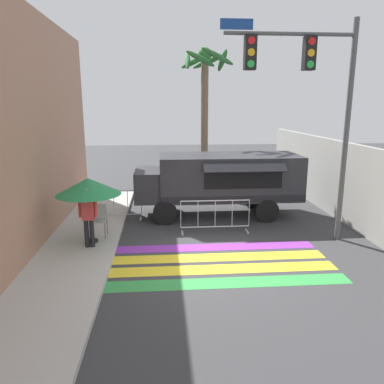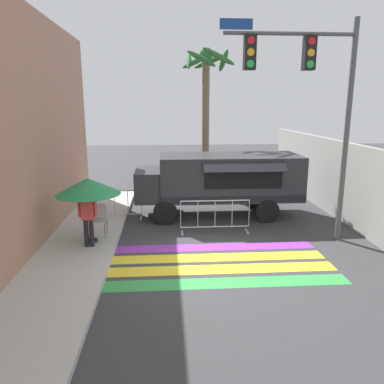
{
  "view_description": "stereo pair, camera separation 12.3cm",
  "coord_description": "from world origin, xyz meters",
  "px_view_note": "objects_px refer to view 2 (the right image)",
  "views": [
    {
      "loc": [
        -1.23,
        -9.4,
        4.1
      ],
      "look_at": [
        -0.27,
        2.7,
        1.27
      ],
      "focal_mm": 35.0,
      "sensor_mm": 36.0,
      "label": 1
    },
    {
      "loc": [
        -1.11,
        -9.4,
        4.1
      ],
      "look_at": [
        -0.27,
        2.7,
        1.27
      ],
      "focal_mm": 35.0,
      "sensor_mm": 36.0,
      "label": 2
    }
  ],
  "objects_px": {
    "barricade_front": "(215,216)",
    "food_truck": "(217,178)",
    "folding_chair": "(98,217)",
    "traffic_signal_pole": "(310,87)",
    "palm_tree": "(206,92)",
    "patio_umbrella": "(88,186)",
    "vendor_person": "(88,213)",
    "barricade_side": "(114,205)"
  },
  "relations": [
    {
      "from": "folding_chair",
      "to": "traffic_signal_pole",
      "type": "bearing_deg",
      "value": -9.4
    },
    {
      "from": "traffic_signal_pole",
      "to": "patio_umbrella",
      "type": "xyz_separation_m",
      "value": [
        -6.35,
        -0.02,
        -2.77
      ]
    },
    {
      "from": "folding_chair",
      "to": "palm_tree",
      "type": "xyz_separation_m",
      "value": [
        3.93,
        5.79,
        3.94
      ]
    },
    {
      "from": "barricade_front",
      "to": "palm_tree",
      "type": "relative_size",
      "value": 0.35
    },
    {
      "from": "folding_chair",
      "to": "vendor_person",
      "type": "relative_size",
      "value": 0.57
    },
    {
      "from": "patio_umbrella",
      "to": "traffic_signal_pole",
      "type": "bearing_deg",
      "value": 0.21
    },
    {
      "from": "barricade_front",
      "to": "food_truck",
      "type": "bearing_deg",
      "value": 80.65
    },
    {
      "from": "food_truck",
      "to": "barricade_front",
      "type": "distance_m",
      "value": 2.18
    },
    {
      "from": "patio_umbrella",
      "to": "palm_tree",
      "type": "height_order",
      "value": "palm_tree"
    },
    {
      "from": "food_truck",
      "to": "barricade_front",
      "type": "xyz_separation_m",
      "value": [
        -0.33,
        -1.97,
        -0.87
      ]
    },
    {
      "from": "traffic_signal_pole",
      "to": "barricade_side",
      "type": "xyz_separation_m",
      "value": [
        -6.0,
        2.56,
        -4.04
      ]
    },
    {
      "from": "barricade_front",
      "to": "traffic_signal_pole",
      "type": "bearing_deg",
      "value": -19.59
    },
    {
      "from": "palm_tree",
      "to": "folding_chair",
      "type": "bearing_deg",
      "value": -124.17
    },
    {
      "from": "barricade_front",
      "to": "vendor_person",
      "type": "bearing_deg",
      "value": -160.9
    },
    {
      "from": "food_truck",
      "to": "palm_tree",
      "type": "height_order",
      "value": "palm_tree"
    },
    {
      "from": "barricade_front",
      "to": "barricade_side",
      "type": "bearing_deg",
      "value": 154.48
    },
    {
      "from": "traffic_signal_pole",
      "to": "patio_umbrella",
      "type": "distance_m",
      "value": 6.93
    },
    {
      "from": "patio_umbrella",
      "to": "folding_chair",
      "type": "relative_size",
      "value": 1.96
    },
    {
      "from": "food_truck",
      "to": "folding_chair",
      "type": "distance_m",
      "value": 4.68
    },
    {
      "from": "traffic_signal_pole",
      "to": "patio_umbrella",
      "type": "bearing_deg",
      "value": -179.79
    },
    {
      "from": "patio_umbrella",
      "to": "barricade_side",
      "type": "distance_m",
      "value": 2.9
    },
    {
      "from": "folding_chair",
      "to": "barricade_front",
      "type": "relative_size",
      "value": 0.43
    },
    {
      "from": "food_truck",
      "to": "traffic_signal_pole",
      "type": "height_order",
      "value": "traffic_signal_pole"
    },
    {
      "from": "vendor_person",
      "to": "folding_chair",
      "type": "bearing_deg",
      "value": 77.28
    },
    {
      "from": "patio_umbrella",
      "to": "vendor_person",
      "type": "distance_m",
      "value": 0.8
    },
    {
      "from": "vendor_person",
      "to": "barricade_front",
      "type": "xyz_separation_m",
      "value": [
        3.79,
        1.31,
        -0.56
      ]
    },
    {
      "from": "traffic_signal_pole",
      "to": "folding_chair",
      "type": "xyz_separation_m",
      "value": [
        -6.22,
        0.56,
        -3.85
      ]
    },
    {
      "from": "food_truck",
      "to": "vendor_person",
      "type": "relative_size",
      "value": 3.52
    },
    {
      "from": "vendor_person",
      "to": "barricade_front",
      "type": "height_order",
      "value": "vendor_person"
    },
    {
      "from": "patio_umbrella",
      "to": "palm_tree",
      "type": "bearing_deg",
      "value": 57.44
    },
    {
      "from": "food_truck",
      "to": "patio_umbrella",
      "type": "distance_m",
      "value": 5.07
    },
    {
      "from": "patio_umbrella",
      "to": "vendor_person",
      "type": "bearing_deg",
      "value": -86.25
    },
    {
      "from": "vendor_person",
      "to": "palm_tree",
      "type": "distance_m",
      "value": 8.65
    },
    {
      "from": "traffic_signal_pole",
      "to": "palm_tree",
      "type": "xyz_separation_m",
      "value": [
        -2.28,
        6.35,
        0.09
      ]
    },
    {
      "from": "vendor_person",
      "to": "barricade_side",
      "type": "distance_m",
      "value": 3.04
    },
    {
      "from": "barricade_side",
      "to": "patio_umbrella",
      "type": "bearing_deg",
      "value": -97.73
    },
    {
      "from": "food_truck",
      "to": "traffic_signal_pole",
      "type": "distance_m",
      "value": 4.81
    },
    {
      "from": "food_truck",
      "to": "vendor_person",
      "type": "xyz_separation_m",
      "value": [
        -4.12,
        -3.29,
        -0.31
      ]
    },
    {
      "from": "folding_chair",
      "to": "palm_tree",
      "type": "bearing_deg",
      "value": 51.55
    },
    {
      "from": "traffic_signal_pole",
      "to": "barricade_side",
      "type": "height_order",
      "value": "traffic_signal_pole"
    },
    {
      "from": "food_truck",
      "to": "barricade_side",
      "type": "relative_size",
      "value": 3.01
    },
    {
      "from": "folding_chair",
      "to": "vendor_person",
      "type": "height_order",
      "value": "vendor_person"
    }
  ]
}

